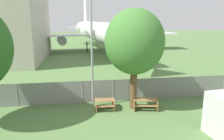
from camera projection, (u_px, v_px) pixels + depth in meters
name	position (u px, v px, depth m)	size (l,w,h in m)	color
perimeter_fence	(113.00, 91.00, 18.27)	(56.07, 0.07, 1.87)	gray
airplane	(99.00, 32.00, 45.40)	(36.24, 44.80, 12.32)	white
picnic_bench_near_cabin	(105.00, 103.00, 16.76)	(1.57, 1.46, 0.76)	olive
picnic_bench_open_grass	(145.00, 103.00, 16.84)	(2.14, 1.73, 0.76)	olive
tree_near_hangar	(135.00, 42.00, 15.92)	(4.39, 4.39, 7.57)	brown
light_mast	(92.00, 40.00, 16.20)	(0.44, 0.44, 8.69)	#99999E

